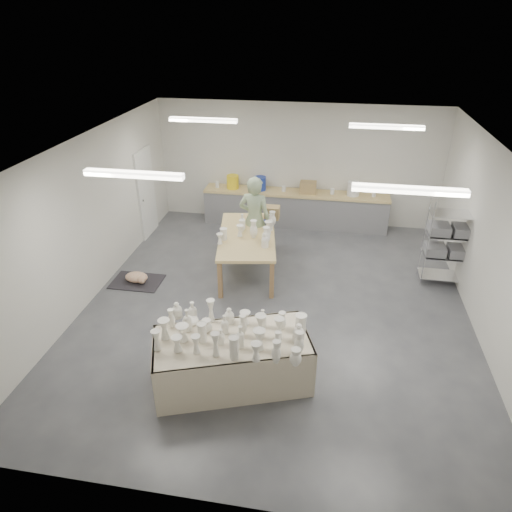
% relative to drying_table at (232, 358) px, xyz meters
% --- Properties ---
extents(room, '(8.00, 8.02, 3.00)m').
position_rel_drying_table_xyz_m(room, '(0.26, 2.17, 1.62)').
color(room, '#424449').
rests_on(room, ground).
extents(back_counter, '(4.60, 0.60, 1.24)m').
position_rel_drying_table_xyz_m(back_counter, '(0.36, 5.76, 0.05)').
color(back_counter, tan).
rests_on(back_counter, ground).
extents(wire_shelf, '(0.88, 0.48, 1.80)m').
position_rel_drying_table_xyz_m(wire_shelf, '(3.57, 3.48, 0.48)').
color(wire_shelf, silver).
rests_on(wire_shelf, ground).
extents(drying_table, '(2.45, 1.78, 1.16)m').
position_rel_drying_table_xyz_m(drying_table, '(0.00, 0.00, 0.00)').
color(drying_table, olive).
rests_on(drying_table, ground).
extents(work_table, '(1.47, 2.40, 1.22)m').
position_rel_drying_table_xyz_m(work_table, '(-0.31, 3.38, 0.41)').
color(work_table, tan).
rests_on(work_table, ground).
extents(rug, '(1.00, 0.70, 0.02)m').
position_rel_drying_table_xyz_m(rug, '(-2.53, 2.42, -0.43)').
color(rug, black).
rests_on(rug, ground).
extents(cat, '(0.52, 0.42, 0.20)m').
position_rel_drying_table_xyz_m(cat, '(-2.51, 2.41, -0.32)').
color(cat, white).
rests_on(cat, rug).
extents(potter, '(0.76, 0.56, 1.91)m').
position_rel_drying_table_xyz_m(potter, '(-0.32, 3.79, 0.52)').
color(potter, '#92A882').
rests_on(potter, ground).
extents(red_stool, '(0.47, 0.47, 0.34)m').
position_rel_drying_table_xyz_m(red_stool, '(-0.32, 4.06, -0.13)').
color(red_stool, '#B32B19').
rests_on(red_stool, ground).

